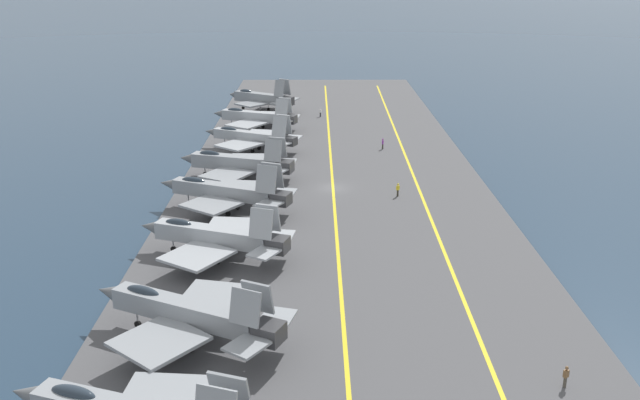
% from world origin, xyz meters
% --- Properties ---
extents(ground_plane, '(2000.00, 2000.00, 0.00)m').
position_xyz_m(ground_plane, '(0.00, 0.00, 0.00)').
color(ground_plane, '#23384C').
extents(carrier_deck, '(172.32, 41.02, 0.40)m').
position_xyz_m(carrier_deck, '(0.00, 0.00, 0.20)').
color(carrier_deck, '#4C4C4F').
rests_on(carrier_deck, ground).
extents(deck_stripe_foul_line, '(155.07, 2.77, 0.01)m').
position_xyz_m(deck_stripe_foul_line, '(0.00, -11.28, 0.40)').
color(deck_stripe_foul_line, yellow).
rests_on(deck_stripe_foul_line, carrier_deck).
extents(deck_stripe_centerline, '(155.08, 0.36, 0.01)m').
position_xyz_m(deck_stripe_centerline, '(0.00, 0.00, 0.40)').
color(deck_stripe_centerline, yellow).
rests_on(deck_stripe_centerline, carrier_deck).
extents(parked_jet_second, '(13.83, 16.98, 6.12)m').
position_xyz_m(parked_jet_second, '(-38.19, 12.18, 3.00)').
color(parked_jet_second, gray).
rests_on(parked_jet_second, carrier_deck).
extents(parked_jet_third, '(13.88, 16.36, 6.20)m').
position_xyz_m(parked_jet_third, '(-22.30, 12.33, 2.80)').
color(parked_jet_third, '#9EA3A8').
rests_on(parked_jet_third, carrier_deck).
extents(parked_jet_fourth, '(12.77, 17.24, 6.58)m').
position_xyz_m(parked_jet_fourth, '(-8.99, 12.91, 3.00)').
color(parked_jet_fourth, gray).
rests_on(parked_jet_fourth, carrier_deck).
extents(parked_jet_fifth, '(13.82, 16.61, 6.13)m').
position_xyz_m(parked_jet_fifth, '(3.97, 13.02, 2.71)').
color(parked_jet_fifth, gray).
rests_on(parked_jet_fifth, carrier_deck).
extents(parked_jet_sixth, '(13.68, 16.18, 6.24)m').
position_xyz_m(parked_jet_sixth, '(18.40, 12.30, 2.73)').
color(parked_jet_sixth, '#9EA3A8').
rests_on(parked_jet_sixth, carrier_deck).
extents(parked_jet_seventh, '(14.10, 15.99, 5.96)m').
position_xyz_m(parked_jet_seventh, '(32.74, 12.88, 2.74)').
color(parked_jet_seventh, '#9EA3A8').
rests_on(parked_jet_seventh, carrier_deck).
extents(parked_jet_eighth, '(12.56, 14.93, 6.81)m').
position_xyz_m(parked_jet_eighth, '(48.06, 13.12, 3.12)').
color(parked_jet_eighth, gray).
rests_on(parked_jet_eighth, carrier_deck).
extents(crew_yellow_vest, '(0.45, 0.45, 1.73)m').
position_xyz_m(crew_yellow_vest, '(-3.44, -8.14, 1.35)').
color(crew_yellow_vest, '#383328').
rests_on(crew_yellow_vest, carrier_deck).
extents(crew_purple_vest, '(0.42, 0.32, 1.76)m').
position_xyz_m(crew_purple_vest, '(19.42, -8.37, 1.37)').
color(crew_purple_vest, '#383328').
rests_on(crew_purple_vest, carrier_deck).
extents(crew_brown_vest, '(0.43, 0.46, 1.69)m').
position_xyz_m(crew_brown_vest, '(-44.35, -15.20, 1.33)').
color(crew_brown_vest, '#4C473D').
rests_on(crew_brown_vest, carrier_deck).
extents(crew_white_vest, '(0.35, 0.44, 1.74)m').
position_xyz_m(crew_white_vest, '(43.23, 1.38, 1.35)').
color(crew_white_vest, '#232328').
rests_on(crew_white_vest, carrier_deck).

